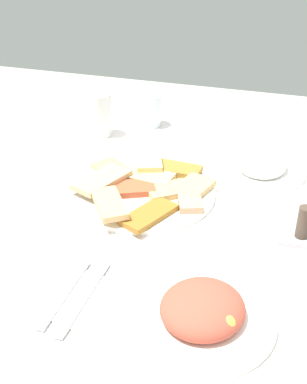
{
  "coord_description": "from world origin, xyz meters",
  "views": [
    {
      "loc": [
        0.89,
        0.26,
        1.33
      ],
      "look_at": [
        -0.02,
        -0.02,
        0.77
      ],
      "focal_mm": 47.2,
      "sensor_mm": 36.0,
      "label": 1
    }
  ],
  "objects_px": {
    "salad_plate_rice": "(262,166)",
    "spoon": "(84,297)",
    "salad_plate_greens": "(203,312)",
    "condiment_caddy": "(302,227)",
    "drinking_glass": "(149,110)",
    "dining_table": "(161,242)",
    "fork": "(65,292)",
    "paper_napkin": "(75,296)",
    "soda_can": "(100,115)",
    "pide_platter": "(145,188)"
  },
  "relations": [
    {
      "from": "fork",
      "to": "condiment_caddy",
      "type": "height_order",
      "value": "condiment_caddy"
    },
    {
      "from": "salad_plate_rice",
      "to": "spoon",
      "type": "relative_size",
      "value": 1.11
    },
    {
      "from": "salad_plate_greens",
      "to": "salad_plate_rice",
      "type": "height_order",
      "value": "salad_plate_greens"
    },
    {
      "from": "salad_plate_rice",
      "to": "soda_can",
      "type": "xyz_separation_m",
      "value": [
        -0.09,
        -0.47,
        0.04
      ]
    },
    {
      "from": "condiment_caddy",
      "to": "salad_plate_greens",
      "type": "bearing_deg",
      "value": -25.79
    },
    {
      "from": "drinking_glass",
      "to": "fork",
      "type": "height_order",
      "value": "drinking_glass"
    },
    {
      "from": "soda_can",
      "to": "spoon",
      "type": "bearing_deg",
      "value": 20.17
    },
    {
      "from": "paper_napkin",
      "to": "fork",
      "type": "xyz_separation_m",
      "value": [
        0.0,
        -0.02,
        0.0
      ]
    },
    {
      "from": "dining_table",
      "to": "salad_plate_rice",
      "type": "distance_m",
      "value": 0.32
    },
    {
      "from": "dining_table",
      "to": "fork",
      "type": "xyz_separation_m",
      "value": [
        0.31,
        -0.08,
        0.09
      ]
    },
    {
      "from": "condiment_caddy",
      "to": "pide_platter",
      "type": "bearing_deg",
      "value": -101.15
    },
    {
      "from": "salad_plate_rice",
      "to": "condiment_caddy",
      "type": "distance_m",
      "value": 0.28
    },
    {
      "from": "paper_napkin",
      "to": "pide_platter",
      "type": "bearing_deg",
      "value": 179.13
    },
    {
      "from": "dining_table",
      "to": "drinking_glass",
      "type": "height_order",
      "value": "drinking_glass"
    },
    {
      "from": "drinking_glass",
      "to": "spoon",
      "type": "xyz_separation_m",
      "value": [
        0.75,
        0.13,
        -0.04
      ]
    },
    {
      "from": "spoon",
      "to": "salad_plate_greens",
      "type": "bearing_deg",
      "value": 93.74
    },
    {
      "from": "salad_plate_greens",
      "to": "spoon",
      "type": "distance_m",
      "value": 0.2
    },
    {
      "from": "salad_plate_greens",
      "to": "drinking_glass",
      "type": "relative_size",
      "value": 2.52
    },
    {
      "from": "drinking_glass",
      "to": "paper_napkin",
      "type": "height_order",
      "value": "drinking_glass"
    },
    {
      "from": "drinking_glass",
      "to": "paper_napkin",
      "type": "distance_m",
      "value": 0.76
    },
    {
      "from": "salad_plate_rice",
      "to": "paper_napkin",
      "type": "bearing_deg",
      "value": -24.19
    },
    {
      "from": "dining_table",
      "to": "condiment_caddy",
      "type": "xyz_separation_m",
      "value": [
        0.01,
        0.3,
        0.11
      ]
    },
    {
      "from": "drinking_glass",
      "to": "salad_plate_rice",
      "type": "bearing_deg",
      "value": 60.83
    },
    {
      "from": "salad_plate_greens",
      "to": "condiment_caddy",
      "type": "xyz_separation_m",
      "value": [
        -0.29,
        0.14,
        0.0
      ]
    },
    {
      "from": "salad_plate_rice",
      "to": "condiment_caddy",
      "type": "xyz_separation_m",
      "value": [
        0.25,
        0.11,
        0.01
      ]
    },
    {
      "from": "drinking_glass",
      "to": "fork",
      "type": "distance_m",
      "value": 0.76
    },
    {
      "from": "pide_platter",
      "to": "salad_plate_greens",
      "type": "relative_size",
      "value": 1.46
    },
    {
      "from": "pide_platter",
      "to": "drinking_glass",
      "type": "relative_size",
      "value": 3.68
    },
    {
      "from": "drinking_glass",
      "to": "condiment_caddy",
      "type": "xyz_separation_m",
      "value": [
        0.45,
        0.47,
        -0.02
      ]
    },
    {
      "from": "pide_platter",
      "to": "spoon",
      "type": "xyz_separation_m",
      "value": [
        0.37,
        0.01,
        -0.01
      ]
    },
    {
      "from": "salad_plate_greens",
      "to": "spoon",
      "type": "xyz_separation_m",
      "value": [
        0.01,
        -0.2,
        -0.01
      ]
    },
    {
      "from": "dining_table",
      "to": "spoon",
      "type": "xyz_separation_m",
      "value": [
        0.31,
        -0.04,
        0.09
      ]
    },
    {
      "from": "paper_napkin",
      "to": "spoon",
      "type": "distance_m",
      "value": 0.02
    },
    {
      "from": "salad_plate_rice",
      "to": "fork",
      "type": "xyz_separation_m",
      "value": [
        0.55,
        -0.27,
        -0.01
      ]
    },
    {
      "from": "paper_napkin",
      "to": "fork",
      "type": "bearing_deg",
      "value": -90.0
    },
    {
      "from": "soda_can",
      "to": "paper_napkin",
      "type": "xyz_separation_m",
      "value": [
        0.64,
        0.22,
        -0.06
      ]
    },
    {
      "from": "drinking_glass",
      "to": "fork",
      "type": "xyz_separation_m",
      "value": [
        0.75,
        0.09,
        -0.04
      ]
    },
    {
      "from": "dining_table",
      "to": "condiment_caddy",
      "type": "relative_size",
      "value": 11.51
    },
    {
      "from": "drinking_glass",
      "to": "paper_napkin",
      "type": "xyz_separation_m",
      "value": [
        0.75,
        0.11,
        -0.05
      ]
    },
    {
      "from": "condiment_caddy",
      "to": "dining_table",
      "type": "bearing_deg",
      "value": -92.14
    },
    {
      "from": "paper_napkin",
      "to": "drinking_glass",
      "type": "bearing_deg",
      "value": -171.79
    },
    {
      "from": "pide_platter",
      "to": "soda_can",
      "type": "height_order",
      "value": "soda_can"
    },
    {
      "from": "dining_table",
      "to": "salad_plate_greens",
      "type": "bearing_deg",
      "value": 28.02
    },
    {
      "from": "salad_plate_rice",
      "to": "fork",
      "type": "bearing_deg",
      "value": -25.72
    },
    {
      "from": "salad_plate_rice",
      "to": "paper_napkin",
      "type": "xyz_separation_m",
      "value": [
        0.55,
        -0.25,
        -0.02
      ]
    },
    {
      "from": "pide_platter",
      "to": "condiment_caddy",
      "type": "height_order",
      "value": "condiment_caddy"
    },
    {
      "from": "drinking_glass",
      "to": "spoon",
      "type": "bearing_deg",
      "value": 9.55
    },
    {
      "from": "pide_platter",
      "to": "spoon",
      "type": "bearing_deg",
      "value": 1.95
    },
    {
      "from": "dining_table",
      "to": "paper_napkin",
      "type": "bearing_deg",
      "value": -11.42
    },
    {
      "from": "salad_plate_rice",
      "to": "spoon",
      "type": "bearing_deg",
      "value": -22.61
    }
  ]
}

